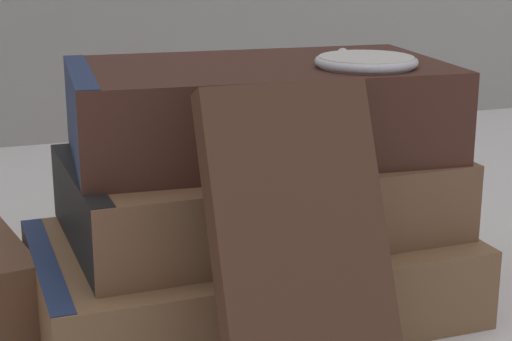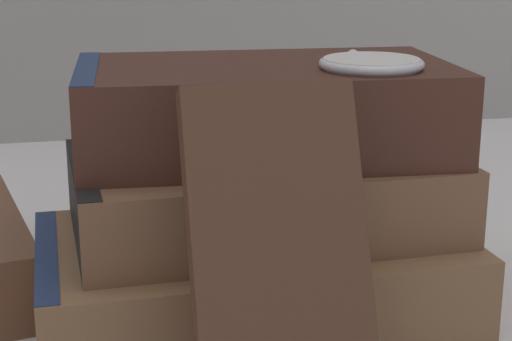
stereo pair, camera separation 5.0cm
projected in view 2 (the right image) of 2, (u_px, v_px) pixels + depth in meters
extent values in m
plane|color=silver|center=(200.00, 322.00, 0.48)|extent=(3.00, 3.00, 0.00)
cube|color=brown|center=(251.00, 273.00, 0.50)|extent=(0.24, 0.15, 0.05)
cube|color=navy|center=(49.00, 292.00, 0.47)|extent=(0.02, 0.14, 0.05)
cube|color=brown|center=(262.00, 192.00, 0.50)|extent=(0.22, 0.14, 0.04)
cube|color=black|center=(84.00, 206.00, 0.47)|extent=(0.02, 0.13, 0.04)
cube|color=#422319|center=(265.00, 109.00, 0.49)|extent=(0.22, 0.13, 0.05)
cube|color=navy|center=(89.00, 114.00, 0.48)|extent=(0.02, 0.12, 0.05)
cube|color=#4C2D1E|center=(279.00, 254.00, 0.38)|extent=(0.08, 0.08, 0.15)
cylinder|color=silver|center=(369.00, 63.00, 0.47)|extent=(0.05, 0.05, 0.01)
torus|color=silver|center=(369.00, 63.00, 0.47)|extent=(0.06, 0.06, 0.01)
sphere|color=silver|center=(353.00, 55.00, 0.49)|extent=(0.01, 0.01, 0.01)
torus|color=black|center=(141.00, 223.00, 0.64)|extent=(0.06, 0.06, 0.00)
torus|color=black|center=(215.00, 223.00, 0.64)|extent=(0.06, 0.06, 0.00)
cylinder|color=black|center=(178.00, 223.00, 0.64)|extent=(0.01, 0.01, 0.00)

